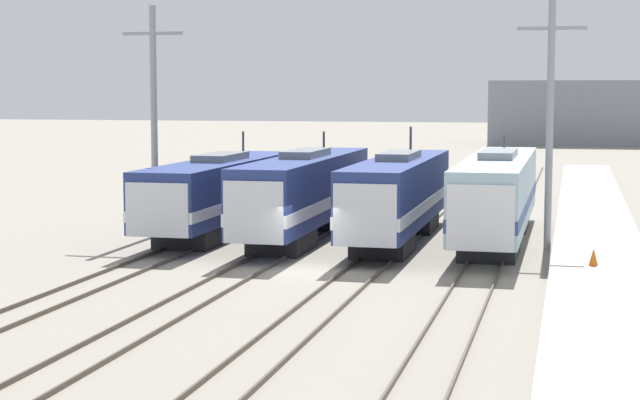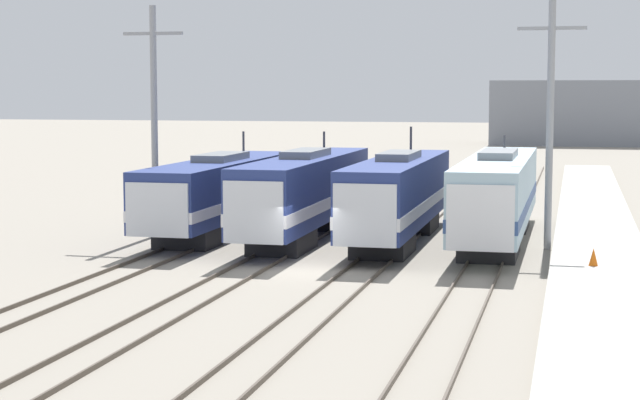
{
  "view_description": "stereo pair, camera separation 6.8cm",
  "coord_description": "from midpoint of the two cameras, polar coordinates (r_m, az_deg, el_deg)",
  "views": [
    {
      "loc": [
        10.28,
        -40.96,
        7.17
      ],
      "look_at": [
        -0.32,
        3.66,
        2.45
      ],
      "focal_mm": 60.0,
      "sensor_mm": 36.0,
      "label": 1
    },
    {
      "loc": [
        10.34,
        -40.94,
        7.17
      ],
      "look_at": [
        -0.32,
        3.66,
        2.45
      ],
      "focal_mm": 60.0,
      "sensor_mm": 36.0,
      "label": 2
    }
  ],
  "objects": [
    {
      "name": "rail_pair_center_right",
      "position": [
        42.33,
        2.24,
        -3.78
      ],
      "size": [
        1.51,
        120.0,
        0.15
      ],
      "color": "#4C4238",
      "rests_on": "ground_plane"
    },
    {
      "name": "rail_pair_far_left",
      "position": [
        44.96,
        -9.28,
        -3.28
      ],
      "size": [
        1.51,
        120.0,
        0.15
      ],
      "color": "#4C4238",
      "rests_on": "ground_plane"
    },
    {
      "name": "depot_building",
      "position": [
        145.85,
        13.69,
        4.55
      ],
      "size": [
        23.37,
        11.13,
        8.45
      ],
      "color": "gray",
      "rests_on": "ground_plane"
    },
    {
      "name": "locomotive_far_left",
      "position": [
        53.24,
        -5.51,
        0.36
      ],
      "size": [
        3.1,
        17.05,
        5.0
      ],
      "color": "black",
      "rests_on": "ground_plane"
    },
    {
      "name": "platform",
      "position": [
        41.56,
        14.82,
        -4.04
      ],
      "size": [
        4.0,
        120.0,
        0.31
      ],
      "color": "#A8A59E",
      "rests_on": "ground_plane"
    },
    {
      "name": "catenary_tower_right",
      "position": [
        49.01,
        12.12,
        4.25
      ],
      "size": [
        3.04,
        0.32,
        11.26
      ],
      "color": "gray",
      "rests_on": "ground_plane"
    },
    {
      "name": "catenary_tower_left",
      "position": [
        52.93,
        -8.88,
        4.42
      ],
      "size": [
        3.04,
        0.32,
        11.26
      ],
      "color": "gray",
      "rests_on": "ground_plane"
    },
    {
      "name": "ground_plane",
      "position": [
        42.83,
        -0.77,
        -3.76
      ],
      "size": [
        400.0,
        400.0,
        0.0
      ],
      "primitive_type": "plane",
      "color": "gray"
    },
    {
      "name": "rail_pair_far_right",
      "position": [
        41.7,
        8.42,
        -3.99
      ],
      "size": [
        1.51,
        120.0,
        0.15
      ],
      "color": "#4C4238",
      "rests_on": "ground_plane"
    },
    {
      "name": "locomotive_center_left",
      "position": [
        51.29,
        -0.92,
        0.33
      ],
      "size": [
        2.79,
        17.5,
        5.06
      ],
      "color": "black",
      "rests_on": "ground_plane"
    },
    {
      "name": "traffic_cone",
      "position": [
        43.29,
        14.34,
        -2.96
      ],
      "size": [
        0.37,
        0.37,
        0.7
      ],
      "color": "orange",
      "rests_on": "platform"
    },
    {
      "name": "locomotive_center_right",
      "position": [
        50.15,
        4.08,
        0.17
      ],
      "size": [
        2.84,
        16.87,
        5.35
      ],
      "color": "black",
      "rests_on": "ground_plane"
    },
    {
      "name": "locomotive_far_right",
      "position": [
        50.7,
        9.38,
        0.21
      ],
      "size": [
        2.9,
        19.27,
        4.9
      ],
      "color": "#232326",
      "rests_on": "ground_plane"
    },
    {
      "name": "rail_pair_center_left",
      "position": [
        43.43,
        -3.7,
        -3.54
      ],
      "size": [
        1.51,
        120.0,
        0.15
      ],
      "color": "#4C4238",
      "rests_on": "ground_plane"
    }
  ]
}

